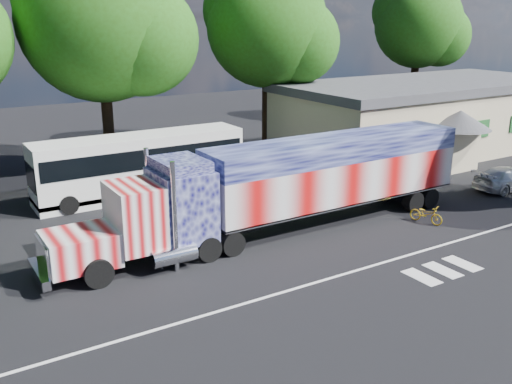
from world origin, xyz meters
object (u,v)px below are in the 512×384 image
semi_truck (291,183)px  parked_car (509,178)px  bicycle (426,214)px  tree_ne_a (269,27)px  woman (158,252)px  coach_bus (141,164)px  tree_far_ne (420,25)px  tree_n_mid (103,21)px

semi_truck → parked_car: 14.87m
bicycle → parked_car: bearing=-6.1°
parked_car → tree_ne_a: 19.13m
bicycle → tree_ne_a: (2.01, 17.34, 8.58)m
parked_car → woman: size_ratio=3.21×
coach_bus → parked_car: (18.65, -10.44, -1.11)m
woman → bicycle: size_ratio=0.85×
coach_bus → tree_ne_a: (12.18, 5.51, 7.25)m
semi_truck → tree_ne_a: bearing=60.6°
tree_ne_a → tree_far_ne: tree_ne_a is taller
semi_truck → bicycle: bearing=-23.4°
bicycle → tree_far_ne: size_ratio=0.13×
coach_bus → parked_car: 21.40m
coach_bus → tree_n_mid: 9.32m
semi_truck → tree_far_ne: tree_far_ne is taller
tree_far_ne → bicycle: bearing=-135.2°
parked_car → tree_far_ne: bearing=-27.2°
semi_truck → woman: semi_truck is taller
bicycle → tree_far_ne: tree_far_ne is taller
woman → bicycle: 13.43m
bicycle → woman: bearing=156.3°
parked_car → semi_truck: bearing=89.8°
parked_car → bicycle: parked_car is taller
bicycle → tree_far_ne: (20.11, 19.97, 8.61)m
tree_n_mid → woman: bearing=-102.0°
coach_bus → semi_truck: bearing=-66.7°
semi_truck → bicycle: (6.24, -2.71, -1.87)m
woman → tree_n_mid: tree_n_mid is taller
bicycle → tree_n_mid: 21.77m
parked_car → woman: 21.77m
bicycle → tree_n_mid: bearing=105.3°
coach_bus → bicycle: coach_bus is taller
bicycle → tree_ne_a: bearing=68.0°
tree_ne_a → tree_n_mid: bearing=-178.5°
tree_ne_a → coach_bus: bearing=-155.7°
coach_bus → tree_far_ne: bearing=15.0°
semi_truck → tree_far_ne: 32.21m
coach_bus → woman: coach_bus is taller
semi_truck → tree_ne_a: (8.25, 14.63, 6.71)m
coach_bus → tree_far_ne: 32.19m
woman → tree_far_ne: tree_far_ne is taller
tree_ne_a → tree_far_ne: size_ratio=1.03×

